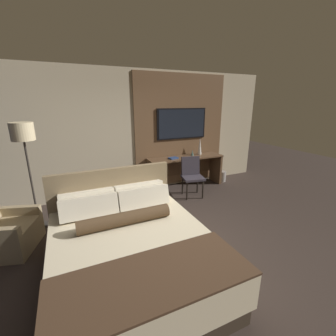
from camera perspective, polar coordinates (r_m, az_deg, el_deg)
name	(u,v)px	position (r m, az deg, el deg)	size (l,w,h in m)	color
ground_plane	(184,251)	(3.51, 3.96, -20.24)	(16.00, 16.00, 0.00)	#332823
wall_back_tv_panel	(138,133)	(5.33, -7.54, 8.84)	(7.20, 0.09, 2.80)	#BCAD8E
bed	(131,250)	(2.95, -9.42, -19.95)	(1.82, 2.17, 1.14)	#33281E
desk	(185,166)	(5.68, 4.32, 0.48)	(1.91, 0.52, 0.79)	brown
tv	(182,124)	(5.66, 3.52, 11.18)	(1.32, 0.04, 0.74)	black
desk_chair	(192,173)	(5.15, 6.03, -1.25)	(0.54, 0.54, 0.89)	#38333D
armchair_by_window	(5,234)	(4.14, -36.07, -13.37)	(0.91, 0.93, 0.76)	#998460
floor_lamp	(24,141)	(4.20, -32.76, 5.84)	(0.34, 0.34, 1.79)	#282623
vase_tall	(200,146)	(5.85, 8.06, 5.50)	(0.10, 0.10, 0.42)	silver
vase_short	(192,153)	(5.71, 6.21, 3.90)	(0.07, 0.07, 0.15)	#4C706B
book	(173,158)	(5.38, 1.35, 2.55)	(0.25, 0.19, 0.03)	navy
waste_bin	(222,176)	(6.31, 13.49, -2.05)	(0.22, 0.22, 0.28)	gray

